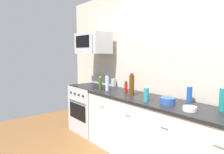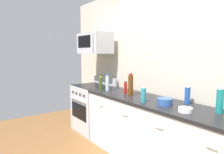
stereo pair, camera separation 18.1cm
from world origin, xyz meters
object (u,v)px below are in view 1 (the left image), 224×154
bowl_blue_mixing (168,101)px  range_oven (92,108)px  bottle_water_clear (107,83)px  bowl_white_ceramic (190,109)px  bottle_sparkling_teal (223,99)px  bottle_dish_soap (146,94)px  bottle_soda_blue (189,94)px  microwave (93,43)px  bottle_hot_sauce_red (126,87)px  bottle_olive_oil (100,84)px  bottle_wine_amber (132,85)px

bowl_blue_mixing → range_oven: bearing=178.1°
range_oven → bottle_water_clear: (0.62, -0.08, 0.58)m
range_oven → bowl_white_ceramic: (2.18, -0.13, 0.48)m
bottle_sparkling_teal → bottle_dish_soap: bearing=-159.2°
bottle_soda_blue → bottle_sparkling_teal: bearing=-9.3°
range_oven → microwave: 1.28m
bottle_water_clear → bottle_sparkling_teal: bottle_sparkling_teal is taller
bottle_hot_sauce_red → bowl_white_ceramic: bottle_hot_sauce_red is taller
bottle_soda_blue → bowl_blue_mixing: bearing=-117.1°
range_oven → bottle_soda_blue: size_ratio=4.57×
bottle_dish_soap → bottle_sparkling_teal: 0.89m
bottle_dish_soap → bottle_olive_oil: bearing=178.6°
bottle_water_clear → bottle_olive_oil: bottle_water_clear is taller
bottle_wine_amber → bottle_soda_blue: (0.82, 0.23, -0.05)m
microwave → bottle_olive_oil: microwave is taller
microwave → bowl_blue_mixing: 2.01m
bottle_water_clear → bottle_sparkling_teal: size_ratio=0.99×
microwave → bowl_blue_mixing: microwave is taller
bottle_dish_soap → bottle_sparkling_teal: size_ratio=0.73×
range_oven → bottle_dish_soap: 1.69m
range_oven → bowl_white_ceramic: range_oven is taller
bowl_blue_mixing → bowl_white_ceramic: (0.34, -0.07, -0.02)m
bottle_olive_oil → bottle_hot_sauce_red: size_ratio=1.24×
range_oven → bottle_sparkling_teal: bottle_sparkling_teal is taller
range_oven → bottle_water_clear: 0.85m
bottle_soda_blue → bowl_blue_mixing: 0.31m
bottle_hot_sauce_red → bowl_white_ceramic: bearing=-7.1°
bottle_water_clear → bowl_white_ceramic: (1.57, -0.05, -0.11)m
bottle_wine_amber → bottle_hot_sauce_red: 0.19m
bottle_olive_oil → bottle_sparkling_teal: bottle_sparkling_teal is taller
bottle_wine_amber → bottle_olive_oil: 0.66m
bottle_water_clear → bottle_soda_blue: (1.36, 0.29, -0.02)m
range_oven → microwave: (0.00, 0.04, 1.28)m
bottle_olive_oil → bottle_hot_sauce_red: (0.47, 0.17, -0.02)m
bottle_olive_oil → bowl_blue_mixing: 1.33m
microwave → bowl_white_ceramic: (2.18, -0.17, -0.80)m
range_oven → bowl_white_ceramic: bearing=-3.4°
bottle_water_clear → range_oven: bearing=172.4°
bottle_hot_sauce_red → bottle_sparkling_teal: bearing=4.6°
bottle_hot_sauce_red → bowl_white_ceramic: (1.20, -0.15, -0.07)m
range_oven → bottle_olive_oil: size_ratio=4.38×
microwave → bottle_dish_soap: microwave is taller
bottle_hot_sauce_red → bowl_white_ceramic: 1.21m
bottle_sparkling_teal → bottle_hot_sauce_red: bottle_sparkling_teal is taller
bottle_dish_soap → bottle_hot_sauce_red: (-0.61, 0.20, -0.01)m
bottle_dish_soap → bottle_hot_sauce_red: bottle_dish_soap is taller
bottle_dish_soap → bottle_hot_sauce_red: 0.64m
bottle_olive_oil → range_oven: bearing=163.3°
bottle_dish_soap → bottle_soda_blue: bearing=44.8°
microwave → bottle_hot_sauce_red: bearing=-1.5°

